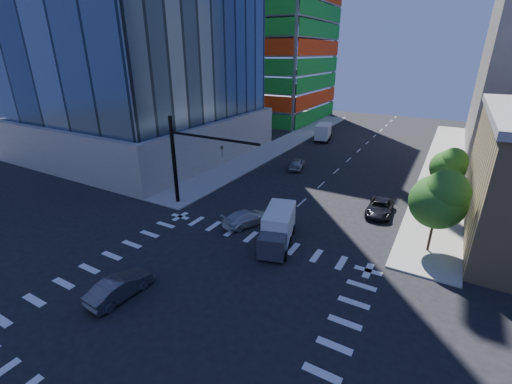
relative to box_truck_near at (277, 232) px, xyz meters
The scene contains 14 objects.
ground 9.10m from the box_truck_near, 100.01° to the right, with size 160.00×160.00×0.00m, color black.
road_markings 9.09m from the box_truck_near, 100.01° to the right, with size 20.00×20.00×0.01m, color silver.
sidewalk_ne 33.02m from the box_truck_near, 70.65° to the left, with size 5.00×60.00×0.15m, color gray.
sidewalk_nw 34.18m from the box_truck_near, 114.31° to the left, with size 5.00×60.00×0.15m, color gray.
construction_building 64.81m from the box_truck_near, 118.64° to the left, with size 25.16×34.50×70.60m.
signal_mast_nw 12.59m from the box_truck_near, 167.18° to the left, with size 10.20×0.40×9.00m.
tree_south 12.63m from the box_truck_near, 24.46° to the left, with size 4.16×4.16×6.82m.
tree_north 20.66m from the box_truck_near, 56.29° to the left, with size 3.54×3.52×5.78m.
car_nb_far 12.10m from the box_truck_near, 59.43° to the left, with size 2.28×4.94×1.37m, color black.
car_sb_near 4.56m from the box_truck_near, 154.30° to the left, with size 1.93×4.75×1.38m, color silver.
car_sb_mid 20.57m from the box_truck_near, 108.78° to the left, with size 1.77×4.40×1.50m, color #93969A.
car_sb_cross 12.35m from the box_truck_near, 118.89° to the right, with size 1.56×4.47×1.47m, color #47474C.
box_truck_near is the anchor object (origin of this frame).
box_truck_far 38.36m from the box_truck_near, 103.72° to the left, with size 3.53×6.14×3.03m.
Camera 1 is at (12.26, -13.33, 14.83)m, focal length 24.00 mm.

